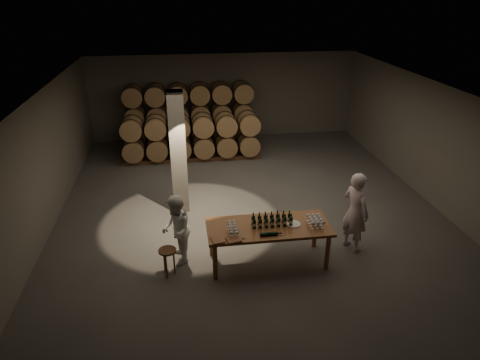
{
  "coord_description": "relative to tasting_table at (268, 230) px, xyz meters",
  "views": [
    {
      "loc": [
        -1.71,
        -10.07,
        5.52
      ],
      "look_at": [
        -0.33,
        -0.56,
        1.1
      ],
      "focal_mm": 32.0,
      "sensor_mm": 36.0,
      "label": 1
    }
  ],
  "objects": [
    {
      "name": "plate",
      "position": [
        0.53,
        -0.01,
        0.11
      ],
      "size": [
        0.31,
        0.31,
        0.02
      ],
      "primitive_type": "cylinder",
      "color": "white",
      "rests_on": "tasting_table"
    },
    {
      "name": "room",
      "position": [
        -1.8,
        2.7,
        0.8
      ],
      "size": [
        12.0,
        12.0,
        12.0
      ],
      "color": "#575451",
      "rests_on": "ground"
    },
    {
      "name": "person_man",
      "position": [
        2.01,
        0.26,
        0.14
      ],
      "size": [
        0.7,
        0.81,
        1.87
      ],
      "primitive_type": "imported",
      "rotation": [
        0.0,
        0.0,
        2.02
      ],
      "color": "silver",
      "rests_on": "ground"
    },
    {
      "name": "notebook_near",
      "position": [
        -0.8,
        -0.45,
        0.12
      ],
      "size": [
        0.32,
        0.28,
        0.03
      ],
      "primitive_type": "cube",
      "rotation": [
        0.0,
        0.0,
        0.22
      ],
      "color": "brown",
      "rests_on": "tasting_table"
    },
    {
      "name": "glass_cluster_left",
      "position": [
        -0.78,
        -0.15,
        0.22
      ],
      "size": [
        0.19,
        0.52,
        0.16
      ],
      "color": "silver",
      "rests_on": "tasting_table"
    },
    {
      "name": "pen",
      "position": [
        -0.64,
        -0.43,
        0.11
      ],
      "size": [
        0.15,
        0.03,
        0.01
      ],
      "primitive_type": "cylinder",
      "rotation": [
        0.0,
        1.57,
        0.09
      ],
      "color": "black",
      "rests_on": "tasting_table"
    },
    {
      "name": "barrel_stack_front",
      "position": [
        -1.35,
        6.3,
        0.03
      ],
      "size": [
        4.7,
        0.95,
        1.57
      ],
      "color": "brown",
      "rests_on": "ground"
    },
    {
      "name": "stool",
      "position": [
        -2.12,
        -0.15,
        -0.3
      ],
      "size": [
        0.36,
        0.36,
        0.61
      ],
      "rotation": [
        0.0,
        0.0,
        -0.32
      ],
      "color": "brown",
      "rests_on": "ground"
    },
    {
      "name": "barrel_stack_back",
      "position": [
        -1.35,
        7.7,
        0.4
      ],
      "size": [
        4.7,
        0.95,
        2.31
      ],
      "color": "brown",
      "rests_on": "ground"
    },
    {
      "name": "person_woman",
      "position": [
        -1.93,
        0.29,
        -0.01
      ],
      "size": [
        0.61,
        0.78,
        1.58
      ],
      "primitive_type": "imported",
      "rotation": [
        0.0,
        0.0,
        -1.56
      ],
      "color": "white",
      "rests_on": "ground"
    },
    {
      "name": "glass_cluster_right",
      "position": [
        0.99,
        -0.08,
        0.23
      ],
      "size": [
        0.31,
        0.42,
        0.18
      ],
      "color": "silver",
      "rests_on": "tasting_table"
    },
    {
      "name": "lying_bottles",
      "position": [
        -0.07,
        -0.38,
        0.14
      ],
      "size": [
        0.45,
        0.08,
        0.08
      ],
      "color": "black",
      "rests_on": "tasting_table"
    },
    {
      "name": "bottle_cluster",
      "position": [
        0.07,
        0.02,
        0.21
      ],
      "size": [
        0.85,
        0.22,
        0.3
      ],
      "color": "black",
      "rests_on": "tasting_table"
    },
    {
      "name": "notebook_corner",
      "position": [
        -1.11,
        -0.39,
        0.12
      ],
      "size": [
        0.29,
        0.34,
        0.03
      ],
      "primitive_type": "cube",
      "rotation": [
        0.0,
        0.0,
        0.16
      ],
      "color": "brown",
      "rests_on": "tasting_table"
    },
    {
      "name": "tasting_table",
      "position": [
        0.0,
        0.0,
        0.0
      ],
      "size": [
        2.6,
        1.1,
        0.9
      ],
      "color": "brown",
      "rests_on": "ground"
    }
  ]
}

